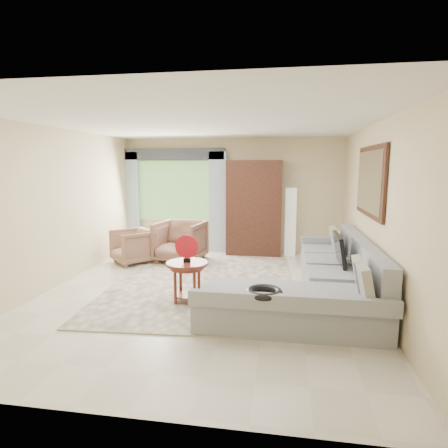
% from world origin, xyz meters
% --- Properties ---
extents(ground, '(6.00, 6.00, 0.00)m').
position_xyz_m(ground, '(0.00, 0.00, 0.00)').
color(ground, silver).
rests_on(ground, ground).
extents(area_rug, '(3.24, 4.18, 0.02)m').
position_xyz_m(area_rug, '(-0.11, 0.45, 0.01)').
color(area_rug, beige).
rests_on(area_rug, ground).
extents(sectional_sofa, '(2.30, 3.46, 0.90)m').
position_xyz_m(sectional_sofa, '(1.78, -0.18, 0.28)').
color(sectional_sofa, gray).
rests_on(sectional_sofa, ground).
extents(tv_screen, '(0.14, 0.74, 0.48)m').
position_xyz_m(tv_screen, '(2.05, 0.19, 0.72)').
color(tv_screen, black).
rests_on(tv_screen, sectional_sofa).
extents(garden_hose, '(0.43, 0.43, 0.09)m').
position_xyz_m(garden_hose, '(1.00, -1.41, 0.55)').
color(garden_hose, black).
rests_on(garden_hose, sectional_sofa).
extents(coffee_table, '(0.60, 0.60, 0.60)m').
position_xyz_m(coffee_table, '(-0.16, -0.45, 0.32)').
color(coffee_table, '#501F15').
rests_on(coffee_table, ground).
extents(red_disc, '(0.34, 0.04, 0.34)m').
position_xyz_m(red_disc, '(-0.16, -0.45, 0.83)').
color(red_disc, red).
rests_on(red_disc, coffee_table).
extents(armchair_left, '(1.06, 1.06, 0.69)m').
position_xyz_m(armchair_left, '(-1.84, 1.56, 0.35)').
color(armchair_left, '#8B634C').
rests_on(armchair_left, ground).
extents(armchair_right, '(1.04, 1.06, 0.85)m').
position_xyz_m(armchair_right, '(-0.91, 1.83, 0.43)').
color(armchair_right, '#91664F').
rests_on(armchair_right, ground).
extents(potted_plant, '(0.51, 0.45, 0.55)m').
position_xyz_m(potted_plant, '(-2.34, 2.28, 0.27)').
color(potted_plant, '#999999').
rests_on(potted_plant, ground).
extents(armoire, '(1.20, 0.55, 2.10)m').
position_xyz_m(armoire, '(0.55, 2.72, 1.05)').
color(armoire, black).
rests_on(armoire, ground).
extents(floor_lamp, '(0.24, 0.24, 1.50)m').
position_xyz_m(floor_lamp, '(1.35, 2.78, 0.75)').
color(floor_lamp, silver).
rests_on(floor_lamp, ground).
extents(window, '(1.80, 0.04, 1.40)m').
position_xyz_m(window, '(-1.35, 2.97, 1.40)').
color(window, '#669E59').
rests_on(window, wall_back).
extents(curtain_left, '(0.40, 0.08, 2.30)m').
position_xyz_m(curtain_left, '(-2.40, 2.88, 1.15)').
color(curtain_left, '#9EB7CC').
rests_on(curtain_left, ground).
extents(curtain_right, '(0.40, 0.08, 2.30)m').
position_xyz_m(curtain_right, '(-0.30, 2.88, 1.15)').
color(curtain_right, '#9EB7CC').
rests_on(curtain_right, ground).
extents(valance, '(2.40, 0.12, 0.26)m').
position_xyz_m(valance, '(-1.35, 2.90, 2.25)').
color(valance, '#1E232D').
rests_on(valance, wall_back).
extents(wall_mirror, '(0.05, 1.70, 1.05)m').
position_xyz_m(wall_mirror, '(2.46, 0.35, 1.75)').
color(wall_mirror, black).
rests_on(wall_mirror, wall_right).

